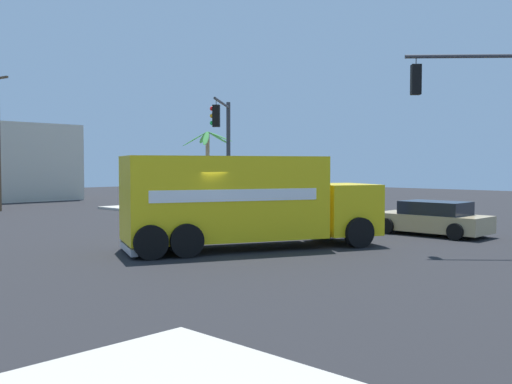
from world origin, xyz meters
TOP-DOWN VIEW (x-y plane):
  - ground_plane at (0.00, 0.00)m, footprint 100.00×100.00m
  - sidewalk_corner_far at (12.43, 12.43)m, footprint 11.44×11.44m
  - delivery_truck at (0.87, -0.56)m, footprint 8.62×5.89m
  - traffic_light_primary at (6.38, 6.30)m, footprint 3.24×2.58m
  - traffic_light_secondary at (6.30, -6.70)m, footprint 3.14×3.50m
  - pickup_maroon at (12.32, 5.99)m, footprint 2.66×5.37m
  - sedan_tan at (8.46, -3.26)m, footprint 2.09×4.32m
  - vending_machine_red at (12.42, 10.33)m, footprint 1.08×1.14m
  - palm_tree_far at (12.87, 14.78)m, footprint 3.10×3.37m

SIDE VIEW (x-z plane):
  - ground_plane at x=0.00m, z-range 0.00..0.00m
  - sidewalk_corner_far at x=12.43m, z-range 0.00..0.14m
  - sedan_tan at x=8.46m, z-range -0.03..1.28m
  - pickup_maroon at x=12.32m, z-range 0.04..1.42m
  - vending_machine_red at x=12.42m, z-range 0.14..1.99m
  - delivery_truck at x=0.87m, z-range 0.06..3.04m
  - palm_tree_far at x=12.87m, z-range 1.01..5.80m
  - traffic_light_primary at x=6.38m, z-range 1.03..6.70m
  - traffic_light_secondary at x=6.30m, z-range 1.01..7.40m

